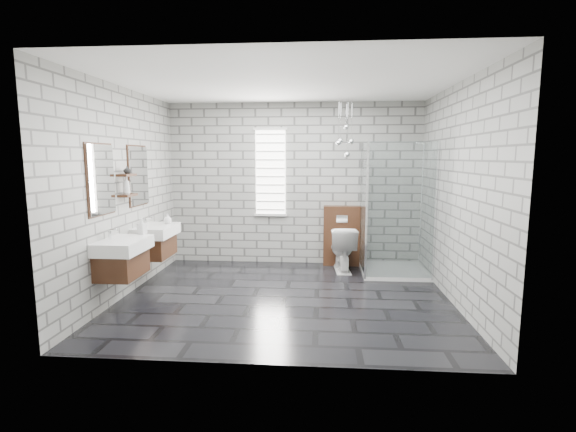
# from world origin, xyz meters

# --- Properties ---
(floor) EXTENTS (4.20, 3.60, 0.02)m
(floor) POSITION_xyz_m (0.00, 0.00, -0.01)
(floor) COLOR black
(floor) RESTS_ON ground
(ceiling) EXTENTS (4.20, 3.60, 0.02)m
(ceiling) POSITION_xyz_m (0.00, 0.00, 2.71)
(ceiling) COLOR white
(ceiling) RESTS_ON wall_back
(wall_back) EXTENTS (4.20, 0.02, 2.70)m
(wall_back) POSITION_xyz_m (0.00, 1.81, 1.35)
(wall_back) COLOR #979792
(wall_back) RESTS_ON floor
(wall_front) EXTENTS (4.20, 0.02, 2.70)m
(wall_front) POSITION_xyz_m (0.00, -1.81, 1.35)
(wall_front) COLOR #979792
(wall_front) RESTS_ON floor
(wall_left) EXTENTS (0.02, 3.60, 2.70)m
(wall_left) POSITION_xyz_m (-2.11, 0.00, 1.35)
(wall_left) COLOR #979792
(wall_left) RESTS_ON floor
(wall_right) EXTENTS (0.02, 3.60, 2.70)m
(wall_right) POSITION_xyz_m (2.11, 0.00, 1.35)
(wall_right) COLOR #979792
(wall_right) RESTS_ON floor
(vanity_left) EXTENTS (0.47, 0.70, 1.57)m
(vanity_left) POSITION_xyz_m (-1.91, -0.58, 0.76)
(vanity_left) COLOR #412314
(vanity_left) RESTS_ON wall_left
(vanity_right) EXTENTS (0.47, 0.70, 1.57)m
(vanity_right) POSITION_xyz_m (-1.91, 0.42, 0.76)
(vanity_right) COLOR #412314
(vanity_right) RESTS_ON wall_left
(shelf_lower) EXTENTS (0.14, 0.30, 0.03)m
(shelf_lower) POSITION_xyz_m (-2.03, -0.05, 1.32)
(shelf_lower) COLOR #412314
(shelf_lower) RESTS_ON wall_left
(shelf_upper) EXTENTS (0.14, 0.30, 0.03)m
(shelf_upper) POSITION_xyz_m (-2.03, -0.05, 1.58)
(shelf_upper) COLOR #412314
(shelf_upper) RESTS_ON wall_left
(window) EXTENTS (0.56, 0.05, 1.48)m
(window) POSITION_xyz_m (-0.40, 1.78, 1.55)
(window) COLOR white
(window) RESTS_ON wall_back
(cistern_panel) EXTENTS (0.60, 0.20, 1.00)m
(cistern_panel) POSITION_xyz_m (0.80, 1.70, 0.50)
(cistern_panel) COLOR #412314
(cistern_panel) RESTS_ON floor
(flush_plate) EXTENTS (0.18, 0.01, 0.12)m
(flush_plate) POSITION_xyz_m (0.80, 1.60, 0.80)
(flush_plate) COLOR silver
(flush_plate) RESTS_ON cistern_panel
(shower_enclosure) EXTENTS (1.00, 1.00, 2.03)m
(shower_enclosure) POSITION_xyz_m (1.50, 1.18, 0.50)
(shower_enclosure) COLOR white
(shower_enclosure) RESTS_ON floor
(pendant_cluster) EXTENTS (0.29, 0.21, 0.90)m
(pendant_cluster) POSITION_xyz_m (0.81, 1.37, 2.06)
(pendant_cluster) COLOR silver
(pendant_cluster) RESTS_ON ceiling
(toilet) EXTENTS (0.45, 0.73, 0.72)m
(toilet) POSITION_xyz_m (0.80, 1.34, 0.36)
(toilet) COLOR white
(toilet) RESTS_ON floor
(soap_bottle_a) EXTENTS (0.11, 0.11, 0.20)m
(soap_bottle_a) POSITION_xyz_m (-1.78, -0.23, 0.95)
(soap_bottle_a) COLOR #B2B2B2
(soap_bottle_a) RESTS_ON vanity_left
(soap_bottle_b) EXTENTS (0.14, 0.14, 0.14)m
(soap_bottle_b) POSITION_xyz_m (-1.76, 0.60, 0.92)
(soap_bottle_b) COLOR #B2B2B2
(soap_bottle_b) RESTS_ON vanity_right
(soap_bottle_c) EXTENTS (0.10, 0.10, 0.24)m
(soap_bottle_c) POSITION_xyz_m (-2.02, -0.10, 1.45)
(soap_bottle_c) COLOR #B2B2B2
(soap_bottle_c) RESTS_ON shelf_lower
(vase) EXTENTS (0.11, 0.11, 0.10)m
(vase) POSITION_xyz_m (-2.02, -0.05, 1.64)
(vase) COLOR #B2B2B2
(vase) RESTS_ON shelf_upper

